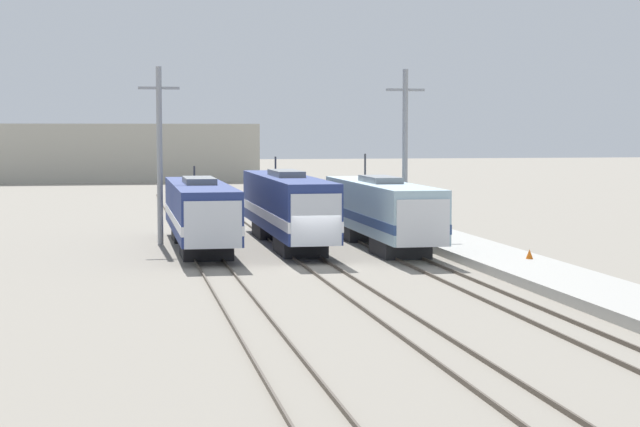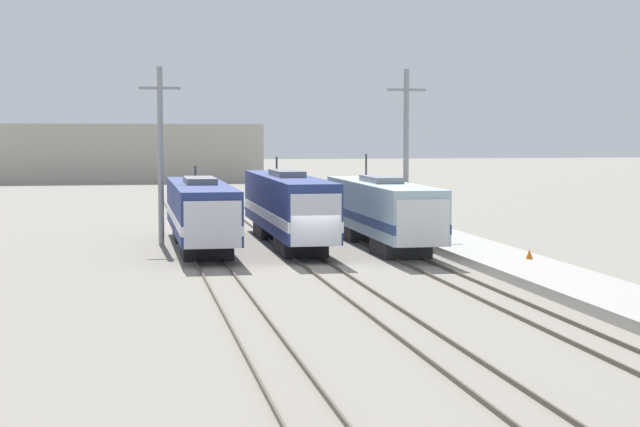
{
  "view_description": "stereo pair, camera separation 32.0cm",
  "coord_description": "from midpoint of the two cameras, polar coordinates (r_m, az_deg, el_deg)",
  "views": [
    {
      "loc": [
        -9.55,
        -51.86,
        6.68
      ],
      "look_at": [
        0.49,
        1.75,
        2.46
      ],
      "focal_mm": 60.0,
      "sensor_mm": 36.0,
      "label": 1
    },
    {
      "loc": [
        -9.23,
        -51.92,
        6.68
      ],
      "look_at": [
        0.49,
        1.75,
        2.46
      ],
      "focal_mm": 60.0,
      "sensor_mm": 36.0,
      "label": 2
    }
  ],
  "objects": [
    {
      "name": "rail_pair_center",
      "position": [
        53.14,
        -0.35,
        -2.72
      ],
      "size": [
        1.51,
        120.0,
        0.15
      ],
      "color": "#4C4238",
      "rests_on": "ground_plane"
    },
    {
      "name": "rail_pair_far_left",
      "position": [
        52.48,
        -5.88,
        -2.83
      ],
      "size": [
        1.51,
        120.0,
        0.15
      ],
      "color": "#4C4238",
      "rests_on": "ground_plane"
    },
    {
      "name": "catenary_tower_left",
      "position": [
        63.33,
        -8.7,
        3.22
      ],
      "size": [
        2.4,
        0.33,
        10.43
      ],
      "color": "gray",
      "rests_on": "ground_plane"
    },
    {
      "name": "depot_building",
      "position": [
        147.67,
        -11.03,
        3.23
      ],
      "size": [
        38.08,
        15.07,
        7.62
      ],
      "color": "#B2AD9E",
      "rests_on": "ground_plane"
    },
    {
      "name": "catenary_tower_right",
      "position": [
        65.53,
        4.42,
        3.3
      ],
      "size": [
        2.4,
        0.33,
        10.43
      ],
      "color": "gray",
      "rests_on": "ground_plane"
    },
    {
      "name": "locomotive_center",
      "position": [
        62.14,
        -1.89,
        0.33
      ],
      "size": [
        2.83,
        19.63,
        5.09
      ],
      "color": "black",
      "rests_on": "ground_plane"
    },
    {
      "name": "ground_plane",
      "position": [
        53.15,
        -0.35,
        -2.8
      ],
      "size": [
        400.0,
        400.0,
        0.0
      ],
      "primitive_type": "plane",
      "color": "gray"
    },
    {
      "name": "traffic_cone",
      "position": [
        53.21,
        10.94,
        -2.13
      ],
      "size": [
        0.36,
        0.36,
        0.47
      ],
      "color": "orange",
      "rests_on": "platform"
    },
    {
      "name": "locomotive_far_right",
      "position": [
        60.94,
        3.21,
        0.11
      ],
      "size": [
        2.99,
        17.79,
        5.3
      ],
      "color": "#232326",
      "rests_on": "ground_plane"
    },
    {
      "name": "rail_pair_far_right",
      "position": [
        54.29,
        5.0,
        -2.58
      ],
      "size": [
        1.51,
        120.0,
        0.15
      ],
      "color": "#4C4238",
      "rests_on": "ground_plane"
    },
    {
      "name": "locomotive_far_left",
      "position": [
        60.75,
        -6.56,
        0.06
      ],
      "size": [
        3.11,
        18.23,
        4.57
      ],
      "color": "black",
      "rests_on": "ground_plane"
    },
    {
      "name": "platform",
      "position": [
        55.5,
        9.06,
        -2.32
      ],
      "size": [
        4.0,
        120.0,
        0.45
      ],
      "color": "#A8A59E",
      "rests_on": "ground_plane"
    }
  ]
}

